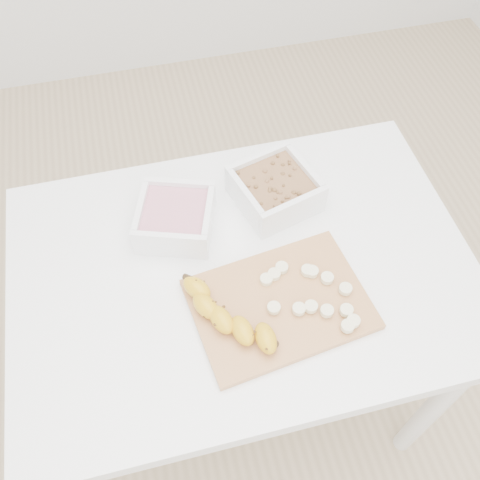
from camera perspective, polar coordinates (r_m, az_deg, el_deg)
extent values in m
plane|color=#C6AD89|center=(1.84, 0.23, -15.44)|extent=(3.50, 3.50, 0.00)
cube|color=white|center=(1.17, 0.35, -3.41)|extent=(1.00, 0.70, 0.04)
cylinder|color=white|center=(1.53, 20.08, -16.31)|extent=(0.05, 0.05, 0.71)
cylinder|color=white|center=(1.66, -17.21, -4.87)|extent=(0.05, 0.05, 0.71)
cylinder|color=white|center=(1.74, 12.10, 1.05)|extent=(0.05, 0.05, 0.71)
cube|color=white|center=(1.19, -6.89, 2.38)|extent=(0.21, 0.21, 0.08)
cube|color=#C37889|center=(1.19, -6.91, 2.47)|extent=(0.17, 0.17, 0.04)
cube|color=white|center=(1.24, 3.76, 5.46)|extent=(0.21, 0.21, 0.08)
cube|color=brown|center=(1.24, 3.77, 5.56)|extent=(0.18, 0.18, 0.05)
cube|color=#B87B47|center=(1.11, 4.24, -6.82)|extent=(0.38, 0.29, 0.01)
cylinder|color=beige|center=(1.12, 2.82, -4.24)|extent=(0.03, 0.03, 0.01)
cylinder|color=beige|center=(1.12, 3.67, -3.67)|extent=(0.03, 0.03, 0.01)
cylinder|color=beige|center=(1.13, 4.47, -2.96)|extent=(0.03, 0.03, 0.01)
cylinder|color=beige|center=(1.13, 7.20, -3.26)|extent=(0.03, 0.03, 0.01)
cylinder|color=beige|center=(1.13, 7.69, -3.36)|extent=(0.03, 0.03, 0.01)
cylinder|color=beige|center=(1.13, 9.27, -4.03)|extent=(0.03, 0.03, 0.01)
cylinder|color=beige|center=(1.12, 11.18, -5.15)|extent=(0.03, 0.03, 0.01)
cylinder|color=beige|center=(1.08, 3.63, -7.25)|extent=(0.03, 0.03, 0.01)
cylinder|color=beige|center=(1.09, 6.30, -7.34)|extent=(0.03, 0.03, 0.01)
cylinder|color=beige|center=(1.09, 7.58, -7.07)|extent=(0.03, 0.03, 0.01)
cylinder|color=beige|center=(1.09, 9.25, -7.48)|extent=(0.03, 0.03, 0.01)
cylinder|color=beige|center=(1.10, 11.28, -7.37)|extent=(0.03, 0.03, 0.01)
cylinder|color=beige|center=(1.09, 12.00, -8.46)|extent=(0.03, 0.03, 0.01)
cylinder|color=beige|center=(1.08, 11.40, -9.00)|extent=(0.03, 0.03, 0.01)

